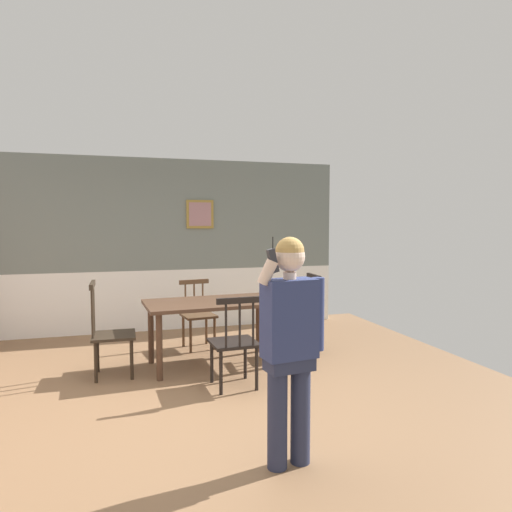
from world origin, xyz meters
TOP-DOWN VIEW (x-y plane):
  - ground_plane at (0.00, 0.00)m, footprint 6.91×6.91m
  - room_back_partition at (0.00, 3.14)m, footprint 5.68×0.17m
  - dining_table at (0.38, 1.08)m, footprint 1.66×0.98m
  - chair_near_window at (1.57, 1.16)m, footprint 0.41×0.41m
  - chair_by_doorway at (0.32, 1.90)m, footprint 0.48×0.48m
  - chair_at_table_head at (0.44, 0.26)m, footprint 0.49×0.49m
  - chair_opposite_corner at (-0.81, 1.00)m, footprint 0.47×0.47m
  - person_figure at (0.44, -1.34)m, footprint 0.52×0.25m

SIDE VIEW (x-z plane):
  - ground_plane at x=0.00m, z-range 0.00..0.00m
  - chair_by_doorway at x=0.32m, z-range 0.00..0.92m
  - chair_near_window at x=1.57m, z-range -0.04..1.00m
  - chair_at_table_head at x=0.44m, z-range 0.00..0.97m
  - chair_opposite_corner at x=-0.81m, z-range -0.04..1.03m
  - dining_table at x=0.38m, z-range 0.29..1.06m
  - person_figure at x=0.44m, z-range 0.10..1.72m
  - room_back_partition at x=0.00m, z-range -0.05..2.66m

